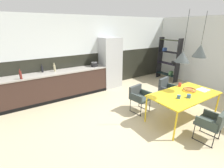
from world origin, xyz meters
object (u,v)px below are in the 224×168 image
Objects in this scene: bottle_oil_tall at (21,75)px; open_shelf_unit at (169,59)px; refrigerator_column at (110,63)px; bottle_wine_green at (42,69)px; armchair_corner_seat at (167,88)px; armchair_near_window at (214,121)px; cooking_pot at (94,64)px; fruit_bowl at (190,90)px; pendant_lamp_over_table_near at (183,57)px; mug_white_ceramic at (189,96)px; pendant_lamp_over_table_far at (200,51)px; mug_short_terracotta at (180,85)px; armchair_by_stool at (139,95)px; mug_tall_blue at (179,97)px; bottle_spice_small at (55,68)px; dining_table at (184,95)px; open_book at (203,90)px.

bottle_oil_tall is 0.15× the size of open_shelf_unit.
open_shelf_unit is (2.61, -0.66, -0.02)m from refrigerator_column.
bottle_oil_tall is at bearing -146.99° from bottle_wine_green.
armchair_corner_seat reaches higher than armchair_near_window.
cooking_pot is at bearing -69.02° from armchair_corner_seat.
pendant_lamp_over_table_near is (-0.63, -0.07, 0.92)m from fruit_bowl.
armchair_corner_seat is 4.26m from bottle_oil_tall.
mug_white_ceramic is at bearing 51.32° from armchair_corner_seat.
armchair_near_window is at bearing -123.24° from pendant_lamp_over_table_far.
mug_short_terracotta reaches higher than armchair_corner_seat.
fruit_bowl is 3.24m from cooking_pot.
open_shelf_unit is 1.82× the size of pendant_lamp_over_table_far.
bottle_wine_green is at bearing -57.39° from armchair_by_stool.
pendant_lamp_over_table_near is at bearing 95.51° from mug_tall_blue.
armchair_corner_seat is 1.25m from mug_tall_blue.
mug_white_ceramic is at bearing -43.59° from bottle_oil_tall.
mug_white_ceramic is at bearing -56.83° from bottle_spice_small.
armchair_near_window is 1.64m from pendant_lamp_over_table_far.
mug_white_ceramic is at bearing -43.88° from open_shelf_unit.
fruit_bowl is 1.36× the size of cooking_pot.
bottle_spice_small is (0.99, 0.32, -0.00)m from bottle_oil_tall.
bottle_oil_tall is at bearing 135.35° from mug_tall_blue.
bottle_wine_green is (-2.06, 2.29, 0.53)m from armchair_by_stool.
dining_table is at bearing 56.28° from mug_white_ceramic.
mug_short_terracotta is (0.47, 0.58, 0.01)m from mug_white_ceramic.
refrigerator_column is at bearing 87.99° from mug_tall_blue.
mug_short_terracotta is 0.07× the size of open_shelf_unit.
open_shelf_unit reaches higher than cooking_pot.
mug_short_terracotta reaches higher than fruit_bowl.
armchair_corner_seat is 1.66m from pendant_lamp_over_table_near.
armchair_corner_seat reaches higher than dining_table.
bottle_wine_green is at bearing 175.70° from refrigerator_column.
mug_white_ceramic is at bearing -75.84° from cooking_pot.
dining_table is at bearing -170.74° from fruit_bowl.
dining_table is 0.53m from mug_short_terracotta.
mug_short_terracotta is at bearing 69.64° from armchair_corner_seat.
fruit_bowl is at bearing 68.29° from armchair_corner_seat.
armchair_near_window is 2.31× the size of fruit_bowl.
mug_short_terracotta is 4.41m from bottle_oil_tall.
bottle_spice_small reaches higher than mug_white_ceramic.
mug_tall_blue is 0.91× the size of mug_white_ceramic.
pendant_lamp_over_table_near is at bearing 174.95° from open_book.
bottle_oil_tall is (-2.37, -0.20, 0.04)m from cooking_pot.
dining_table is 5.61× the size of fruit_bowl.
fruit_bowl is at bearing 124.60° from armchair_by_stool.
open_shelf_unit is at bearing 42.46° from mug_tall_blue.
armchair_by_stool is at bearing 122.78° from dining_table.
pendant_lamp_over_table_far reaches higher than cooking_pot.
armchair_corner_seat is at bearing 61.33° from armchair_near_window.
pendant_lamp_over_table_far is (0.48, 0.21, 0.98)m from mug_white_ceramic.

